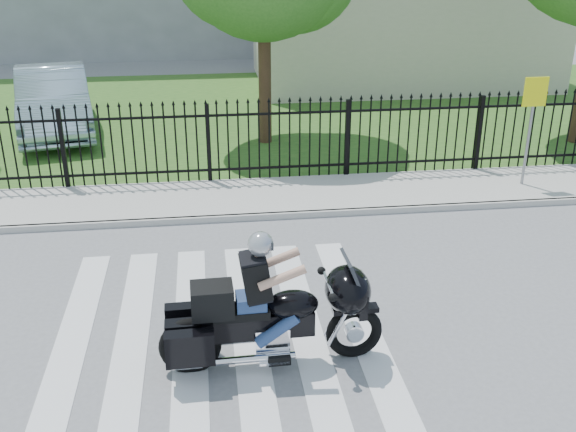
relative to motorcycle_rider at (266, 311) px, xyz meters
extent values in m
plane|color=slate|center=(-0.58, 0.62, -0.78)|extent=(120.00, 120.00, 0.00)
cube|color=#ADAAA3|center=(-0.58, 5.62, -0.72)|extent=(40.00, 2.00, 0.12)
cube|color=#ADAAA3|center=(-0.58, 4.62, -0.72)|extent=(40.00, 0.12, 0.12)
cube|color=#2A541D|center=(-0.58, 12.62, -0.77)|extent=(40.00, 12.00, 0.02)
cube|color=black|center=(-0.58, 6.62, -0.43)|extent=(26.00, 0.04, 0.05)
cube|color=black|center=(-0.58, 6.62, 0.77)|extent=(26.00, 0.04, 0.05)
cylinder|color=#382316|center=(0.92, 9.62, 1.30)|extent=(0.32, 0.32, 4.16)
cube|color=beige|center=(6.42, 16.62, 0.97)|extent=(10.00, 6.00, 3.50)
torus|color=black|center=(1.14, 0.03, -0.42)|extent=(0.75, 0.16, 0.75)
torus|color=black|center=(-0.97, -0.02, -0.42)|extent=(0.79, 0.18, 0.79)
cube|color=black|center=(-0.10, 0.00, -0.18)|extent=(1.41, 0.29, 0.32)
ellipsoid|color=black|center=(0.33, 0.01, 0.06)|extent=(0.68, 0.45, 0.36)
cube|color=black|center=(-0.32, -0.01, 0.02)|extent=(0.71, 0.36, 0.11)
cube|color=silver|center=(0.06, 0.00, -0.37)|extent=(0.44, 0.33, 0.32)
ellipsoid|color=black|center=(1.03, 0.03, 0.22)|extent=(0.60, 0.79, 0.58)
cube|color=black|center=(-0.66, -0.02, 0.22)|extent=(0.53, 0.42, 0.39)
cube|color=navy|center=(-0.19, 0.00, 0.15)|extent=(0.38, 0.33, 0.19)
sphere|color=#A8ABB0|center=(-0.06, 0.00, 0.93)|extent=(0.31, 0.31, 0.31)
imported|color=#A1BBCB|center=(-4.65, 11.30, 0.10)|extent=(2.81, 5.44, 1.71)
cylinder|color=gray|center=(6.03, 5.55, 0.44)|extent=(0.06, 0.06, 2.19)
cube|color=#ECEA0C|center=(6.03, 5.53, 1.33)|extent=(0.50, 0.05, 0.60)
camera|label=1|loc=(-0.65, -7.21, 4.42)|focal=42.00mm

